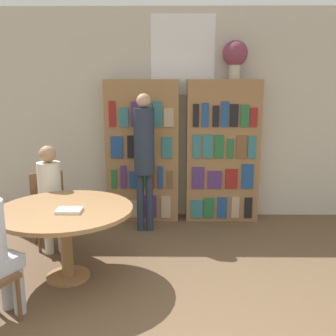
{
  "coord_description": "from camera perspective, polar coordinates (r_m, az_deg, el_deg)",
  "views": [
    {
      "loc": [
        -0.14,
        -2.32,
        1.95
      ],
      "look_at": [
        -0.19,
        1.87,
        1.05
      ],
      "focal_mm": 42.0,
      "sensor_mm": 36.0,
      "label": 1
    }
  ],
  "objects": [
    {
      "name": "librarian_standing",
      "position": [
        5.14,
        -3.45,
        2.69
      ],
      "size": [
        0.27,
        0.54,
        1.83
      ],
      "color": "#232D3D",
      "rests_on": "ground_plane"
    },
    {
      "name": "open_book_on_table",
      "position": [
        3.91,
        -14.16,
        -5.99
      ],
      "size": [
        0.24,
        0.18,
        0.03
      ],
      "color": "silver",
      "rests_on": "reading_table"
    },
    {
      "name": "chair_left_side",
      "position": [
        5.07,
        -16.87,
        -5.18
      ],
      "size": [
        0.54,
        0.54,
        0.88
      ],
      "rotation": [
        0.0,
        0.0,
        -2.68
      ],
      "color": "brown",
      "rests_on": "ground_plane"
    },
    {
      "name": "wall_back",
      "position": [
        5.77,
        2.09,
        7.68
      ],
      "size": [
        6.4,
        0.07,
        3.0
      ],
      "color": "beige",
      "rests_on": "ground_plane"
    },
    {
      "name": "reading_table",
      "position": [
        4.07,
        -14.71,
        -7.07
      ],
      "size": [
        1.35,
        1.35,
        0.75
      ],
      "color": "olive",
      "rests_on": "ground_plane"
    },
    {
      "name": "bookshelf_right",
      "position": [
        5.69,
        7.9,
        2.4
      ],
      "size": [
        1.03,
        0.34,
        2.01
      ],
      "color": "olive",
      "rests_on": "ground_plane"
    },
    {
      "name": "seated_reader_left",
      "position": [
        4.84,
        -16.7,
        -3.21
      ],
      "size": [
        0.39,
        0.41,
        1.25
      ],
      "rotation": [
        0.0,
        0.0,
        -2.68
      ],
      "color": "beige",
      "rests_on": "ground_plane"
    },
    {
      "name": "flower_vase",
      "position": [
        5.64,
        9.71,
        15.81
      ],
      "size": [
        0.35,
        0.35,
        0.52
      ],
      "color": "#B7AD9E",
      "rests_on": "bookshelf_right"
    },
    {
      "name": "bookshelf_left",
      "position": [
        5.66,
        -3.73,
        2.45
      ],
      "size": [
        1.03,
        0.34,
        2.01
      ],
      "color": "olive",
      "rests_on": "ground_plane"
    }
  ]
}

